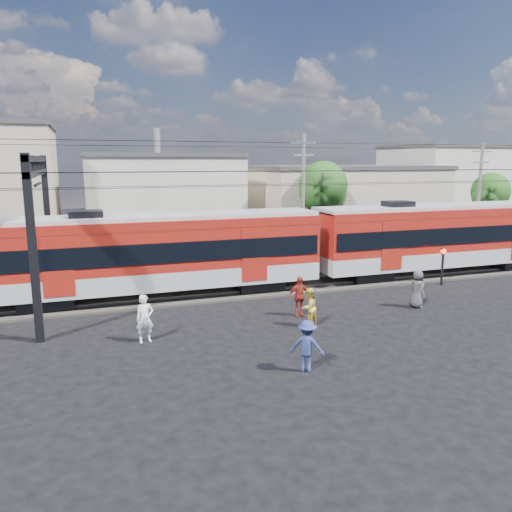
# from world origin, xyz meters

# --- Properties ---
(ground) EXTENTS (120.00, 120.00, 0.00)m
(ground) POSITION_xyz_m (0.00, 0.00, 0.00)
(ground) COLOR black
(ground) RESTS_ON ground
(track_bed) EXTENTS (70.00, 3.40, 0.12)m
(track_bed) POSITION_xyz_m (0.00, 8.00, 0.06)
(track_bed) COLOR #2D2823
(track_bed) RESTS_ON ground
(rail_near) EXTENTS (70.00, 0.12, 0.12)m
(rail_near) POSITION_xyz_m (0.00, 7.25, 0.18)
(rail_near) COLOR #59544C
(rail_near) RESTS_ON track_bed
(rail_far) EXTENTS (70.00, 0.12, 0.12)m
(rail_far) POSITION_xyz_m (0.00, 8.75, 0.18)
(rail_far) COLOR #59544C
(rail_far) RESTS_ON track_bed
(commuter_train) EXTENTS (50.30, 3.08, 4.17)m
(commuter_train) POSITION_xyz_m (-4.66, 8.00, 2.40)
(commuter_train) COLOR black
(commuter_train) RESTS_ON ground
(catenary) EXTENTS (70.00, 9.30, 7.52)m
(catenary) POSITION_xyz_m (-8.65, 8.00, 5.14)
(catenary) COLOR black
(catenary) RESTS_ON ground
(building_midwest) EXTENTS (12.24, 12.24, 7.30)m
(building_midwest) POSITION_xyz_m (-2.00, 27.00, 3.66)
(building_midwest) COLOR beige
(building_midwest) RESTS_ON ground
(building_mideast) EXTENTS (16.32, 10.20, 6.30)m
(building_mideast) POSITION_xyz_m (14.00, 24.00, 3.16)
(building_mideast) COLOR #B9A68D
(building_mideast) RESTS_ON ground
(building_east) EXTENTS (10.20, 10.20, 8.30)m
(building_east) POSITION_xyz_m (28.00, 28.00, 4.16)
(building_east) COLOR beige
(building_east) RESTS_ON ground
(utility_pole_mid) EXTENTS (1.80, 0.24, 8.50)m
(utility_pole_mid) POSITION_xyz_m (6.00, 15.00, 4.53)
(utility_pole_mid) COLOR slate
(utility_pole_mid) RESTS_ON ground
(utility_pole_east) EXTENTS (1.80, 0.24, 8.00)m
(utility_pole_east) POSITION_xyz_m (20.00, 14.00, 4.28)
(utility_pole_east) COLOR slate
(utility_pole_east) RESTS_ON ground
(tree_near) EXTENTS (3.82, 3.64, 6.72)m
(tree_near) POSITION_xyz_m (9.19, 18.09, 4.66)
(tree_near) COLOR #382619
(tree_near) RESTS_ON ground
(tree_far) EXTENTS (3.36, 3.12, 5.76)m
(tree_far) POSITION_xyz_m (24.19, 17.09, 3.99)
(tree_far) COLOR #382619
(tree_far) RESTS_ON ground
(pedestrian_a) EXTENTS (0.72, 0.53, 1.82)m
(pedestrian_a) POSITION_xyz_m (-6.23, 2.14, 0.91)
(pedestrian_a) COLOR white
(pedestrian_a) RESTS_ON ground
(pedestrian_b) EXTENTS (0.98, 0.90, 1.62)m
(pedestrian_b) POSITION_xyz_m (0.34, 1.78, 0.81)
(pedestrian_b) COLOR #E0C446
(pedestrian_b) RESTS_ON ground
(pedestrian_c) EXTENTS (1.28, 1.15, 1.72)m
(pedestrian_c) POSITION_xyz_m (-1.61, -2.28, 0.86)
(pedestrian_c) COLOR navy
(pedestrian_c) RESTS_ON ground
(pedestrian_d) EXTENTS (1.07, 0.50, 1.79)m
(pedestrian_d) POSITION_xyz_m (0.52, 3.17, 0.89)
(pedestrian_d) COLOR maroon
(pedestrian_d) RESTS_ON ground
(pedestrian_e) EXTENTS (0.60, 0.89, 1.77)m
(pedestrian_e) POSITION_xyz_m (6.25, 2.60, 0.88)
(pedestrian_e) COLOR #45464A
(pedestrian_e) RESTS_ON ground
(crossing_signal) EXTENTS (0.30, 0.30, 2.08)m
(crossing_signal) POSITION_xyz_m (10.17, 5.70, 1.44)
(crossing_signal) COLOR black
(crossing_signal) RESTS_ON ground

